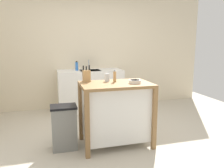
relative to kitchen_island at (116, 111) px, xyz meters
The scene contains 11 objects.
ground_plane 0.52m from the kitchen_island, 81.39° to the left, with size 6.62×6.62×0.00m, color #BCB29E.
wall_back 2.32m from the kitchen_island, 89.68° to the left, with size 5.62×0.10×2.60m, color beige.
kitchen_island is the anchor object (origin of this frame).
knife_block 0.67m from the kitchen_island, 148.85° to the left, with size 0.11×0.09×0.24m.
bowl_ceramic_wide 0.51m from the kitchen_island, 20.83° to the right, with size 0.17×0.17×0.05m.
drinking_cup 0.50m from the kitchen_island, 117.30° to the left, with size 0.07×0.07×0.12m.
pepper_grinder 0.50m from the kitchen_island, 83.57° to the left, with size 0.04×0.04×0.18m.
trash_bin 0.77m from the kitchen_island, behind, with size 0.36×0.28×0.63m.
sink_counter 1.83m from the kitchen_island, 91.26° to the left, with size 1.41×0.60×0.89m.
sink_faucet 2.03m from the kitchen_island, 91.17° to the left, with size 0.02×0.02×0.22m.
bottle_spray_cleaner 1.95m from the kitchen_island, 99.87° to the left, with size 0.06×0.06×0.20m.
Camera 1 is at (-0.92, -3.09, 1.49)m, focal length 36.05 mm.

